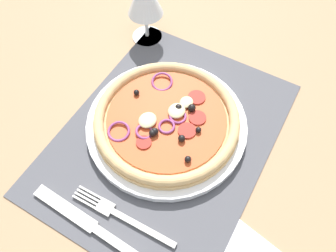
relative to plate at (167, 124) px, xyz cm
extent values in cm
cube|color=#9E7A56|center=(-1.59, -0.92, -2.33)|extent=(190.00, 140.00, 2.40)
cube|color=#4C4C51|center=(-1.59, -0.92, -0.93)|extent=(45.50, 34.42, 0.40)
cylinder|color=white|center=(0.00, 0.00, 0.00)|extent=(28.47, 28.47, 1.46)
cylinder|color=tan|center=(0.00, 0.00, 1.23)|extent=(25.62, 25.62, 1.00)
torus|color=tan|center=(0.00, 0.00, 2.09)|extent=(25.37, 25.37, 1.80)
cylinder|color=#C64C23|center=(0.00, 0.00, 1.88)|extent=(21.00, 21.00, 0.30)
ellipsoid|color=beige|center=(4.47, -1.49, 2.42)|extent=(2.62, 2.35, 0.78)
ellipsoid|color=beige|center=(1.94, -0.72, 2.53)|extent=(3.32, 2.99, 1.00)
ellipsoid|color=beige|center=(-2.27, 2.46, 2.53)|extent=(3.37, 3.03, 1.01)
sphere|color=black|center=(3.66, -2.99, 2.72)|extent=(1.38, 1.38, 1.38)
sphere|color=black|center=(-3.69, 0.18, 2.69)|extent=(1.32, 1.32, 1.32)
sphere|color=black|center=(0.32, -5.99, 2.53)|extent=(1.00, 1.00, 1.00)
sphere|color=black|center=(2.58, -0.95, 2.66)|extent=(1.27, 1.27, 1.27)
sphere|color=black|center=(-5.44, -7.04, 2.58)|extent=(1.11, 1.11, 1.11)
sphere|color=black|center=(-2.59, -4.36, 2.63)|extent=(1.21, 1.21, 1.21)
sphere|color=black|center=(-4.13, 0.33, 2.65)|extent=(1.24, 1.24, 1.24)
sphere|color=black|center=(1.84, 7.32, 2.55)|extent=(1.05, 1.05, 1.05)
torus|color=#8E3D75|center=(-6.45, 5.59, 2.28)|extent=(3.90, 3.88, 1.00)
torus|color=#8E3D75|center=(-4.38, 1.82, 2.28)|extent=(3.11, 3.07, 1.18)
torus|color=#8E3D75|center=(1.18, -1.55, 2.28)|extent=(3.13, 3.15, 0.73)
torus|color=#8E3D75|center=(6.45, 4.68, 2.28)|extent=(4.07, 4.03, 1.53)
torus|color=#8E3D75|center=(-1.92, -1.09, 2.28)|extent=(2.97, 2.96, 0.72)
cylinder|color=#A3281E|center=(-0.55, -4.31, 2.18)|extent=(3.12, 3.12, 0.30)
cylinder|color=#A3281E|center=(2.63, -4.65, 2.18)|extent=(3.03, 3.03, 0.30)
cylinder|color=#A3281E|center=(6.50, -2.51, 2.18)|extent=(3.16, 3.16, 0.30)
cylinder|color=#A3281E|center=(-6.13, 0.83, 2.18)|extent=(2.59, 2.59, 0.30)
cube|color=silver|center=(-17.59, -5.98, -0.51)|extent=(1.20, 11.18, 0.44)
cube|color=silver|center=(-17.77, 0.86, -0.51)|extent=(2.27, 2.58, 0.44)
cube|color=silver|center=(-16.96, 4.30, -0.51)|extent=(0.43, 4.33, 0.44)
cube|color=silver|center=(-17.56, 4.28, -0.51)|extent=(0.43, 4.33, 0.44)
cube|color=silver|center=(-18.16, 4.27, -0.51)|extent=(0.43, 4.33, 0.44)
cube|color=silver|center=(-18.76, 4.25, -0.51)|extent=(0.43, 4.33, 0.44)
cube|color=silver|center=(-21.41, -3.81, -0.42)|extent=(1.64, 8.45, 0.62)
cube|color=silver|center=(-20.99, 6.18, -0.51)|extent=(2.48, 11.67, 0.44)
cylinder|color=silver|center=(18.25, 15.34, -0.93)|extent=(6.40, 6.40, 0.40)
cylinder|color=silver|center=(18.25, 15.34, 2.27)|extent=(0.80, 0.80, 6.00)
cone|color=#D1336B|center=(18.25, 15.34, 8.13)|extent=(4.47, 4.47, 4.92)
camera|label=1|loc=(-28.04, -16.29, 51.01)|focal=36.25mm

